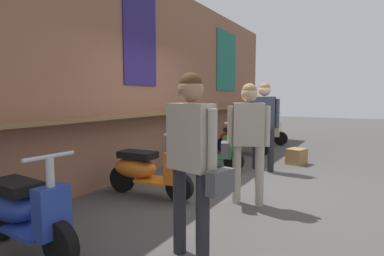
# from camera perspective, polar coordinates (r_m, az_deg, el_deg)

# --- Properties ---
(ground_plane) EXTENTS (36.84, 36.84, 0.00)m
(ground_plane) POSITION_cam_1_polar(r_m,az_deg,el_deg) (5.12, 8.55, -10.78)
(ground_plane) COLOR #474442
(market_stall_facade) EXTENTS (13.16, 0.61, 3.66)m
(market_stall_facade) POSITION_cam_1_polar(r_m,az_deg,el_deg) (5.93, -9.98, 9.29)
(market_stall_facade) COLOR #8C5B44
(market_stall_facade) RESTS_ON ground_plane
(scooter_blue) EXTENTS (0.50, 1.40, 0.97)m
(scooter_blue) POSITION_cam_1_polar(r_m,az_deg,el_deg) (3.45, -28.42, -12.92)
(scooter_blue) COLOR #233D9E
(scooter_blue) RESTS_ON ground_plane
(scooter_orange) EXTENTS (0.46, 1.40, 0.97)m
(scooter_orange) POSITION_cam_1_polar(r_m,az_deg,el_deg) (4.67, -8.59, -7.47)
(scooter_orange) COLOR orange
(scooter_orange) RESTS_ON ground_plane
(scooter_green) EXTENTS (0.46, 1.40, 0.97)m
(scooter_green) POSITION_cam_1_polar(r_m,az_deg,el_deg) (6.35, 2.64, -3.88)
(scooter_green) COLOR #237533
(scooter_green) RESTS_ON ground_plane
(scooter_red) EXTENTS (0.48, 1.40, 0.97)m
(scooter_red) POSITION_cam_1_polar(r_m,az_deg,el_deg) (8.06, 8.66, -1.87)
(scooter_red) COLOR red
(scooter_red) RESTS_ON ground_plane
(scooter_cream) EXTENTS (0.48, 1.40, 0.97)m
(scooter_cream) POSITION_cam_1_polar(r_m,az_deg,el_deg) (9.88, 12.59, -0.54)
(scooter_cream) COLOR beige
(scooter_cream) RESTS_ON ground_plane
(shopper_with_handbag) EXTENTS (0.44, 0.64, 1.62)m
(shopper_with_handbag) POSITION_cam_1_polar(r_m,az_deg,el_deg) (4.23, 10.01, -0.72)
(shopper_with_handbag) COLOR #ADA393
(shopper_with_handbag) RESTS_ON ground_plane
(shopper_browsing) EXTENTS (0.26, 0.58, 1.72)m
(shopper_browsing) POSITION_cam_1_polar(r_m,az_deg,el_deg) (6.28, 12.92, 2.10)
(shopper_browsing) COLOR #232328
(shopper_browsing) RESTS_ON ground_plane
(shopper_passing) EXTENTS (0.34, 0.67, 1.66)m
(shopper_passing) POSITION_cam_1_polar(r_m,az_deg,el_deg) (2.72, 0.01, -3.70)
(shopper_passing) COLOR #232328
(shopper_passing) RESTS_ON ground_plane
(merchandise_crate) EXTENTS (0.48, 0.42, 0.33)m
(merchandise_crate) POSITION_cam_1_polar(r_m,az_deg,el_deg) (7.16, 18.42, -4.88)
(merchandise_crate) COLOR olive
(merchandise_crate) RESTS_ON ground_plane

